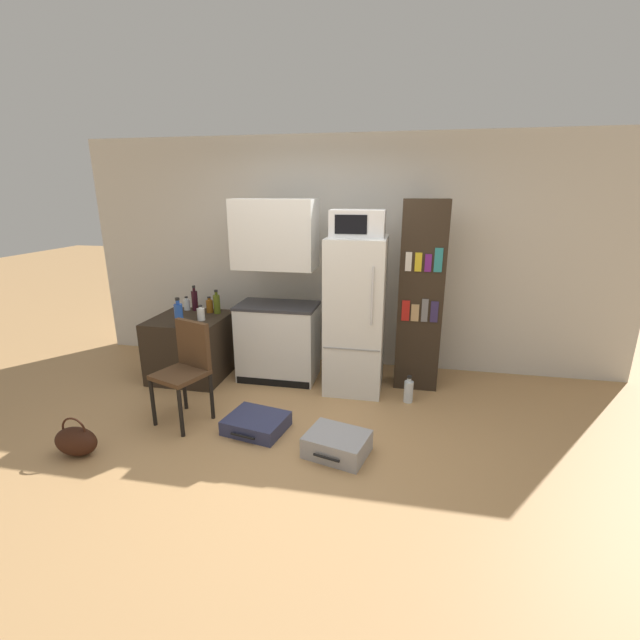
% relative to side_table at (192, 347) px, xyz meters
% --- Properties ---
extents(ground_plane, '(24.00, 24.00, 0.00)m').
position_rel_side_table_xyz_m(ground_plane, '(1.46, -1.20, -0.35)').
color(ground_plane, tan).
extents(wall_back, '(6.40, 0.10, 2.66)m').
position_rel_side_table_xyz_m(wall_back, '(1.66, 0.80, 0.98)').
color(wall_back, beige).
rests_on(wall_back, ground_plane).
extents(side_table, '(0.79, 0.80, 0.70)m').
position_rel_side_table_xyz_m(side_table, '(0.00, 0.00, 0.00)').
color(side_table, '#2D2319').
rests_on(side_table, ground_plane).
extents(kitchen_hutch, '(0.88, 0.52, 1.98)m').
position_rel_side_table_xyz_m(kitchen_hutch, '(0.99, 0.14, 0.57)').
color(kitchen_hutch, silver).
rests_on(kitchen_hutch, ground_plane).
extents(refrigerator, '(0.59, 0.68, 1.62)m').
position_rel_side_table_xyz_m(refrigerator, '(1.86, 0.07, 0.46)').
color(refrigerator, silver).
rests_on(refrigerator, ground_plane).
extents(microwave, '(0.53, 0.35, 0.26)m').
position_rel_side_table_xyz_m(microwave, '(1.86, 0.07, 1.40)').
color(microwave, silver).
rests_on(microwave, refrigerator).
extents(bookshelf, '(0.45, 0.31, 1.98)m').
position_rel_side_table_xyz_m(bookshelf, '(2.52, 0.25, 0.64)').
color(bookshelf, '#2D2319').
rests_on(bookshelf, ground_plane).
extents(bottle_olive_oil, '(0.08, 0.08, 0.28)m').
position_rel_side_table_xyz_m(bottle_olive_oil, '(0.24, 0.22, 0.47)').
color(bottle_olive_oil, '#566619').
rests_on(bottle_olive_oil, side_table).
extents(bottle_amber_beer, '(0.08, 0.08, 0.19)m').
position_rel_side_table_xyz_m(bottle_amber_beer, '(0.14, 0.24, 0.43)').
color(bottle_amber_beer, brown).
rests_on(bottle_amber_beer, side_table).
extents(bottle_blue_soda, '(0.09, 0.09, 0.31)m').
position_rel_side_table_xyz_m(bottle_blue_soda, '(0.08, -0.34, 0.48)').
color(bottle_blue_soda, '#1E47A3').
rests_on(bottle_blue_soda, side_table).
extents(bottle_wine_dark, '(0.07, 0.07, 0.30)m').
position_rel_side_table_xyz_m(bottle_wine_dark, '(-0.07, 0.29, 0.47)').
color(bottle_wine_dark, black).
rests_on(bottle_wine_dark, side_table).
extents(bottle_clear_short, '(0.07, 0.07, 0.16)m').
position_rel_side_table_xyz_m(bottle_clear_short, '(-0.17, 0.29, 0.42)').
color(bottle_clear_short, silver).
rests_on(bottle_clear_short, side_table).
extents(bottle_milk_white, '(0.08, 0.08, 0.17)m').
position_rel_side_table_xyz_m(bottle_milk_white, '(0.19, -0.08, 0.42)').
color(bottle_milk_white, white).
rests_on(bottle_milk_white, side_table).
extents(chair, '(0.51, 0.51, 0.93)m').
position_rel_side_table_xyz_m(chair, '(0.44, -0.91, 0.20)').
color(chair, black).
rests_on(chair, ground_plane).
extents(suitcase_large_flat, '(0.56, 0.49, 0.18)m').
position_rel_side_table_xyz_m(suitcase_large_flat, '(1.88, -1.22, -0.26)').
color(suitcase_large_flat, '#99999E').
rests_on(suitcase_large_flat, ground_plane).
extents(suitcase_small_flat, '(0.58, 0.51, 0.13)m').
position_rel_side_table_xyz_m(suitcase_small_flat, '(1.12, -1.00, -0.28)').
color(suitcase_small_flat, navy).
rests_on(suitcase_small_flat, ground_plane).
extents(handbag, '(0.36, 0.20, 0.33)m').
position_rel_side_table_xyz_m(handbag, '(-0.18, -1.64, -0.23)').
color(handbag, '#33190F').
rests_on(handbag, ground_plane).
extents(water_bottle_front, '(0.09, 0.09, 0.28)m').
position_rel_side_table_xyz_m(water_bottle_front, '(2.45, -0.19, -0.23)').
color(water_bottle_front, silver).
rests_on(water_bottle_front, ground_plane).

